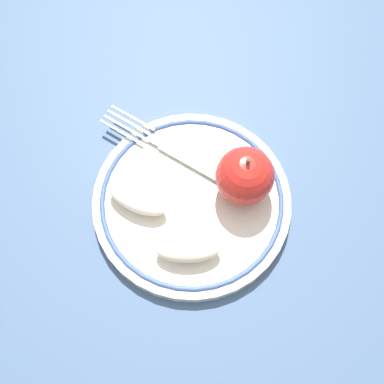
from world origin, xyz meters
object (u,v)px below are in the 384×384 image
apple_slice_back (188,249)px  fork (171,150)px  apple_slice_front (137,199)px  apple_red_whole (245,176)px  plate (192,201)px

apple_slice_back → fork: apple_slice_back is taller
apple_slice_front → fork: (0.08, -0.01, -0.01)m
apple_red_whole → apple_slice_front: (-0.06, 0.11, -0.02)m
apple_slice_front → apple_red_whole: bearing=33.7°
fork → apple_red_whole: bearing=-177.9°
plate → apple_red_whole: bearing=-56.6°
apple_red_whole → apple_slice_front: 0.12m
fork → apple_slice_back: bearing=131.4°
plate → apple_slice_front: 0.07m
plate → apple_slice_back: apple_slice_back is taller
apple_slice_front → apple_slice_back: size_ratio=1.00×
plate → fork: 0.07m
apple_red_whole → apple_slice_front: bearing=118.8°
plate → fork: (0.05, 0.04, 0.01)m
plate → apple_slice_front: apple_slice_front is taller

